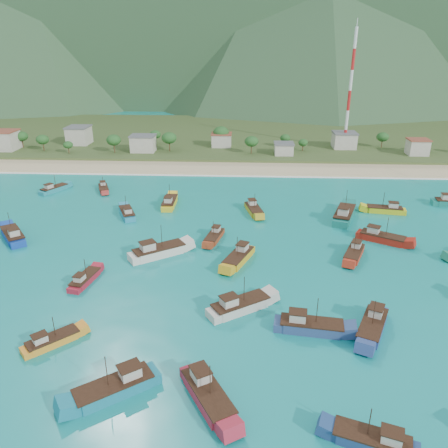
{
  "coord_description": "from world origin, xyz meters",
  "views": [
    {
      "loc": [
        9.51,
        -79.39,
        43.81
      ],
      "look_at": [
        4.65,
        18.0,
        3.0
      ],
      "focal_mm": 35.0,
      "sensor_mm": 36.0,
      "label": 1
    }
  ],
  "objects_px": {
    "boat_26": "(310,327)",
    "boat_7": "(254,210)",
    "boat_12": "(104,189)",
    "boat_15": "(170,203)",
    "boat_4": "(158,252)",
    "radio_tower": "(350,90)",
    "boat_22": "(385,210)",
    "boat_18": "(373,442)",
    "boat_5": "(54,189)",
    "boat_29": "(208,395)",
    "boat_31": "(127,214)",
    "boat_20": "(372,326)",
    "boat_1": "(239,258)",
    "boat_25": "(382,238)",
    "boat_19": "(240,306)",
    "boat_10": "(354,254)",
    "boat_28": "(116,388)",
    "boat_17": "(85,280)",
    "boat_3": "(52,342)",
    "boat_0": "(13,236)",
    "boat_9": "(344,215)",
    "boat_24": "(214,237)"
  },
  "relations": [
    {
      "from": "boat_3",
      "to": "boat_18",
      "type": "relative_size",
      "value": 0.8
    },
    {
      "from": "boat_12",
      "to": "boat_18",
      "type": "xyz_separation_m",
      "value": [
        60.51,
        -92.31,
        0.12
      ]
    },
    {
      "from": "radio_tower",
      "to": "boat_22",
      "type": "bearing_deg",
      "value": -92.46
    },
    {
      "from": "boat_15",
      "to": "boat_4",
      "type": "bearing_deg",
      "value": -85.56
    },
    {
      "from": "boat_25",
      "to": "boat_3",
      "type": "bearing_deg",
      "value": -27.13
    },
    {
      "from": "boat_29",
      "to": "boat_31",
      "type": "xyz_separation_m",
      "value": [
        -27.45,
        64.85,
        -0.15
      ]
    },
    {
      "from": "boat_29",
      "to": "boat_28",
      "type": "bearing_deg",
      "value": -32.77
    },
    {
      "from": "boat_7",
      "to": "radio_tower",
      "type": "bearing_deg",
      "value": -131.65
    },
    {
      "from": "boat_10",
      "to": "boat_29",
      "type": "distance_m",
      "value": 51.83
    },
    {
      "from": "boat_17",
      "to": "boat_26",
      "type": "xyz_separation_m",
      "value": [
        42.15,
        -13.5,
        0.28
      ]
    },
    {
      "from": "radio_tower",
      "to": "boat_18",
      "type": "bearing_deg",
      "value": -100.08
    },
    {
      "from": "boat_19",
      "to": "boat_28",
      "type": "relative_size",
      "value": 1.01
    },
    {
      "from": "boat_4",
      "to": "boat_28",
      "type": "height_order",
      "value": "boat_4"
    },
    {
      "from": "boat_20",
      "to": "boat_26",
      "type": "xyz_separation_m",
      "value": [
        -10.22,
        -0.6,
        0.02
      ]
    },
    {
      "from": "boat_7",
      "to": "boat_19",
      "type": "xyz_separation_m",
      "value": [
        -3.12,
        -48.24,
        0.14
      ]
    },
    {
      "from": "boat_1",
      "to": "boat_15",
      "type": "bearing_deg",
      "value": -36.42
    },
    {
      "from": "boat_1",
      "to": "boat_20",
      "type": "bearing_deg",
      "value": 155.83
    },
    {
      "from": "boat_26",
      "to": "boat_7",
      "type": "bearing_deg",
      "value": -163.37
    },
    {
      "from": "radio_tower",
      "to": "boat_1",
      "type": "distance_m",
      "value": 114.83
    },
    {
      "from": "boat_28",
      "to": "boat_29",
      "type": "height_order",
      "value": "boat_28"
    },
    {
      "from": "boat_22",
      "to": "boat_25",
      "type": "relative_size",
      "value": 0.95
    },
    {
      "from": "radio_tower",
      "to": "boat_22",
      "type": "xyz_separation_m",
      "value": [
        -3.1,
        -72.32,
        -24.7
      ]
    },
    {
      "from": "boat_19",
      "to": "boat_20",
      "type": "distance_m",
      "value": 22.33
    },
    {
      "from": "radio_tower",
      "to": "boat_1",
      "type": "xyz_separation_m",
      "value": [
        -43.17,
        -103.52,
        -24.64
      ]
    },
    {
      "from": "boat_1",
      "to": "boat_7",
      "type": "height_order",
      "value": "boat_1"
    },
    {
      "from": "boat_1",
      "to": "boat_4",
      "type": "height_order",
      "value": "boat_4"
    },
    {
      "from": "boat_5",
      "to": "boat_15",
      "type": "relative_size",
      "value": 0.89
    },
    {
      "from": "boat_5",
      "to": "boat_22",
      "type": "distance_m",
      "value": 100.27
    },
    {
      "from": "boat_25",
      "to": "boat_1",
      "type": "bearing_deg",
      "value": -41.3
    },
    {
      "from": "boat_4",
      "to": "boat_25",
      "type": "height_order",
      "value": "boat_4"
    },
    {
      "from": "boat_12",
      "to": "boat_22",
      "type": "bearing_deg",
      "value": 147.69
    },
    {
      "from": "radio_tower",
      "to": "boat_4",
      "type": "bearing_deg",
      "value": -120.92
    },
    {
      "from": "boat_17",
      "to": "boat_18",
      "type": "bearing_deg",
      "value": -26.22
    },
    {
      "from": "boat_15",
      "to": "boat_20",
      "type": "xyz_separation_m",
      "value": [
        42.94,
        -57.22,
        0.02
      ]
    },
    {
      "from": "boat_10",
      "to": "boat_3",
      "type": "bearing_deg",
      "value": 54.85
    },
    {
      "from": "boat_4",
      "to": "boat_31",
      "type": "distance_m",
      "value": 26.74
    },
    {
      "from": "boat_7",
      "to": "boat_22",
      "type": "bearing_deg",
      "value": 169.1
    },
    {
      "from": "boat_12",
      "to": "boat_15",
      "type": "xyz_separation_m",
      "value": [
        23.29,
        -12.64,
        0.25
      ]
    },
    {
      "from": "boat_29",
      "to": "boat_17",
      "type": "bearing_deg",
      "value": -77.71
    },
    {
      "from": "boat_5",
      "to": "boat_28",
      "type": "height_order",
      "value": "boat_28"
    },
    {
      "from": "boat_7",
      "to": "boat_26",
      "type": "distance_m",
      "value": 54.22
    },
    {
      "from": "boat_0",
      "to": "boat_17",
      "type": "relative_size",
      "value": 1.25
    },
    {
      "from": "boat_17",
      "to": "boat_20",
      "type": "distance_m",
      "value": 53.94
    },
    {
      "from": "boat_4",
      "to": "boat_9",
      "type": "relative_size",
      "value": 0.88
    },
    {
      "from": "boat_4",
      "to": "boat_20",
      "type": "distance_m",
      "value": 47.37
    },
    {
      "from": "boat_0",
      "to": "boat_24",
      "type": "height_order",
      "value": "boat_0"
    },
    {
      "from": "boat_12",
      "to": "boat_20",
      "type": "relative_size",
      "value": 0.78
    },
    {
      "from": "boat_12",
      "to": "boat_25",
      "type": "relative_size",
      "value": 0.79
    },
    {
      "from": "boat_10",
      "to": "boat_17",
      "type": "xyz_separation_m",
      "value": [
        -55.39,
        -13.94,
        -0.13
      ]
    },
    {
      "from": "boat_18",
      "to": "boat_5",
      "type": "bearing_deg",
      "value": 58.62
    }
  ]
}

